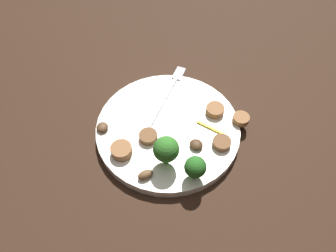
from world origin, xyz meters
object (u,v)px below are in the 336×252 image
object	(u,v)px
mushroom_0	(102,127)
mushroom_1	(145,175)
broccoli_floret_0	(195,167)
sausage_slice_1	(241,119)
sausage_slice_4	(222,143)
sausage_slice_2	(215,110)
sausage_slice_0	(148,137)
plate	(168,129)
broccoli_floret_1	(166,149)
pepper_strip_1	(210,128)
fork	(168,93)
sausage_slice_3	(121,150)
mushroom_2	(197,144)

from	to	relation	value
mushroom_0	mushroom_1	xyz separation A→B (m)	(-0.02, -0.12, 0.00)
broccoli_floret_0	sausage_slice_1	size ratio (longest dim) A/B	1.59
sausage_slice_4	sausage_slice_2	bearing A→B (deg)	46.30
sausage_slice_0	mushroom_0	xyz separation A→B (m)	(-0.04, 0.07, -0.00)
sausage_slice_0	sausage_slice_4	world-z (taller)	same
plate	sausage_slice_1	bearing A→B (deg)	-42.70
sausage_slice_1	sausage_slice_4	xyz separation A→B (m)	(-0.06, -0.01, -0.00)
mushroom_1	sausage_slice_4	bearing A→B (deg)	-22.36
mushroom_1	sausage_slice_1	bearing A→B (deg)	-13.90
broccoli_floret_1	pepper_strip_1	world-z (taller)	broccoli_floret_1
broccoli_floret_0	mushroom_1	size ratio (longest dim) A/B	1.83
broccoli_floret_0	sausage_slice_2	world-z (taller)	broccoli_floret_0
broccoli_floret_0	sausage_slice_2	size ratio (longest dim) A/B	1.41
plate	fork	distance (m)	0.08
sausage_slice_1	pepper_strip_1	distance (m)	0.06
broccoli_floret_0	sausage_slice_3	world-z (taller)	broccoli_floret_0
broccoli_floret_1	sausage_slice_3	distance (m)	0.08
sausage_slice_0	mushroom_1	world-z (taller)	mushroom_1
plate	mushroom_1	distance (m)	0.11
broccoli_floret_1	mushroom_2	size ratio (longest dim) A/B	2.60
mushroom_1	mushroom_2	xyz separation A→B (m)	(0.10, -0.02, -0.00)
fork	sausage_slice_3	distance (m)	0.15
plate	fork	xyz separation A→B (m)	(0.06, 0.05, 0.01)
mushroom_0	broccoli_floret_0	bearing A→B (deg)	-78.27
sausage_slice_0	mushroom_2	world-z (taller)	same
sausage_slice_4	broccoli_floret_0	bearing A→B (deg)	-177.56
plate	broccoli_floret_0	size ratio (longest dim) A/B	5.48
sausage_slice_0	pepper_strip_1	distance (m)	0.11
plate	fork	world-z (taller)	fork
fork	plate	bearing A→B (deg)	-157.25
sausage_slice_2	sausage_slice_4	size ratio (longest dim) A/B	1.06
broccoli_floret_1	sausage_slice_0	world-z (taller)	broccoli_floret_1
broccoli_floret_0	sausage_slice_2	xyz separation A→B (m)	(0.13, 0.05, -0.02)
fork	sausage_slice_0	bearing A→B (deg)	-175.46
sausage_slice_3	sausage_slice_4	distance (m)	0.17
fork	sausage_slice_2	world-z (taller)	sausage_slice_2
mushroom_2	mushroom_1	bearing A→B (deg)	166.82
pepper_strip_1	mushroom_1	bearing A→B (deg)	172.99
sausage_slice_4	mushroom_1	xyz separation A→B (m)	(-0.13, 0.05, 0.00)
broccoli_floret_0	mushroom_0	size ratio (longest dim) A/B	2.17
mushroom_0	broccoli_floret_1	bearing A→B (deg)	-78.44
sausage_slice_0	sausage_slice_3	xyz separation A→B (m)	(-0.05, 0.01, 0.00)
broccoli_floret_1	mushroom_1	xyz separation A→B (m)	(-0.04, 0.01, -0.03)
fork	sausage_slice_3	world-z (taller)	sausage_slice_3
sausage_slice_3	mushroom_1	bearing A→B (deg)	-94.43
plate	sausage_slice_0	xyz separation A→B (m)	(-0.04, 0.01, 0.01)
sausage_slice_0	mushroom_1	distance (m)	0.07
plate	sausage_slice_4	bearing A→B (deg)	-71.47
mushroom_2	sausage_slice_2	bearing A→B (deg)	15.40
broccoli_floret_1	sausage_slice_1	bearing A→B (deg)	-15.26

